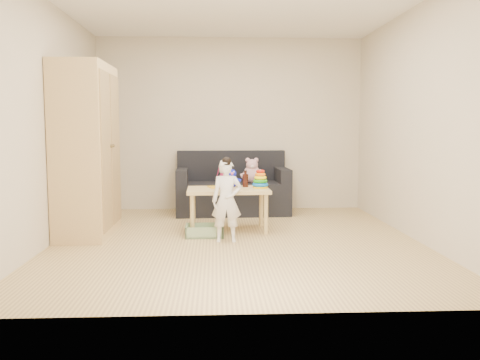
{
  "coord_description": "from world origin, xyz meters",
  "views": [
    {
      "loc": [
        -0.23,
        -5.54,
        1.25
      ],
      "look_at": [
        0.05,
        0.25,
        0.65
      ],
      "focal_mm": 38.0,
      "sensor_mm": 36.0,
      "label": 1
    }
  ],
  "objects": [
    {
      "name": "ring_stacker",
      "position": [
        0.31,
        0.57,
        0.61
      ],
      "size": [
        0.2,
        0.2,
        0.23
      ],
      "color": "yellow",
      "rests_on": "play_table"
    },
    {
      "name": "storage_bin",
      "position": [
        -0.36,
        0.24,
        0.07
      ],
      "size": [
        0.44,
        0.33,
        0.13
      ],
      "primitive_type": null,
      "rotation": [
        0.0,
        0.0,
        0.02
      ],
      "color": "#87A578",
      "rests_on": "ground"
    },
    {
      "name": "wardrobe",
      "position": [
        -1.72,
        0.39,
        0.99
      ],
      "size": [
        0.55,
        1.1,
        1.97
      ],
      "primitive_type": "cube",
      "color": "#DFB97A",
      "rests_on": "ground"
    },
    {
      "name": "brown_bottle",
      "position": [
        0.14,
        0.7,
        0.6
      ],
      "size": [
        0.07,
        0.07,
        0.2
      ],
      "color": "black",
      "rests_on": "play_table"
    },
    {
      "name": "play_table",
      "position": [
        -0.08,
        0.55,
        0.26
      ],
      "size": [
        1.0,
        0.64,
        0.52
      ],
      "primitive_type": "cube",
      "rotation": [
        0.0,
        0.0,
        0.02
      ],
      "color": "#D7B876",
      "rests_on": "ground"
    },
    {
      "name": "blue_plush",
      "position": [
        -0.03,
        0.71,
        0.63
      ],
      "size": [
        0.2,
        0.17,
        0.22
      ],
      "primitive_type": null,
      "rotation": [
        0.0,
        0.0,
        -0.12
      ],
      "color": "#1921E4",
      "rests_on": "play_table"
    },
    {
      "name": "room",
      "position": [
        0.0,
        0.0,
        1.3
      ],
      "size": [
        4.5,
        4.5,
        4.5
      ],
      "color": "tan",
      "rests_on": "ground"
    },
    {
      "name": "sofa",
      "position": [
        0.02,
        1.82,
        0.23
      ],
      "size": [
        1.65,
        0.87,
        0.46
      ],
      "primitive_type": "cube",
      "rotation": [
        0.0,
        0.0,
        0.03
      ],
      "color": "black",
      "rests_on": "ground"
    },
    {
      "name": "yellow_book",
      "position": [
        -0.22,
        0.65,
        0.52
      ],
      "size": [
        0.24,
        0.24,
        0.01
      ],
      "primitive_type": "cube",
      "rotation": [
        0.0,
        0.0,
        0.29
      ],
      "color": "yellow",
      "rests_on": "play_table"
    },
    {
      "name": "wooden_figure",
      "position": [
        -0.2,
        0.5,
        0.57
      ],
      "size": [
        0.05,
        0.04,
        0.11
      ],
      "primitive_type": null,
      "rotation": [
        0.0,
        0.0,
        -0.11
      ],
      "color": "brown",
      "rests_on": "play_table"
    },
    {
      "name": "toddler",
      "position": [
        -0.11,
        -0.04,
        0.44
      ],
      "size": [
        0.33,
        0.22,
        0.88
      ],
      "primitive_type": "imported",
      "rotation": [
        0.0,
        0.0,
        0.0
      ],
      "color": "white",
      "rests_on": "ground"
    },
    {
      "name": "doll",
      "position": [
        -0.13,
        1.76,
        0.61
      ],
      "size": [
        0.17,
        0.13,
        0.3
      ],
      "primitive_type": "imported",
      "rotation": [
        0.0,
        0.0,
        -0.22
      ],
      "color": "#EB2C6A",
      "rests_on": "sofa"
    },
    {
      "name": "pink_bear",
      "position": [
        0.3,
        1.76,
        0.61
      ],
      "size": [
        0.31,
        0.28,
        0.3
      ],
      "primitive_type": null,
      "rotation": [
        0.0,
        0.0,
        -0.19
      ],
      "color": "#D69DA9",
      "rests_on": "sofa"
    }
  ]
}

